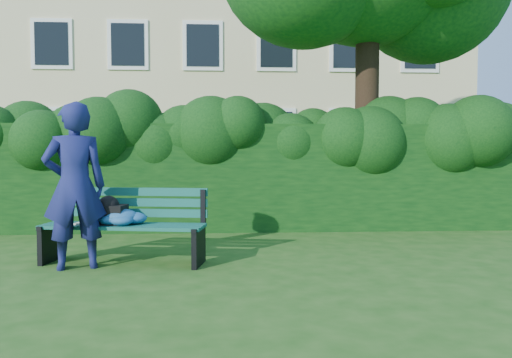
{
  "coord_description": "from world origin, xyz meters",
  "views": [
    {
      "loc": [
        -0.4,
        -6.47,
        1.32
      ],
      "look_at": [
        0.0,
        0.6,
        0.95
      ],
      "focal_mm": 35.0,
      "sensor_mm": 36.0,
      "label": 1
    }
  ],
  "objects": [
    {
      "name": "park_bench",
      "position": [
        -1.68,
        -0.44,
        0.5
      ],
      "size": [
        1.99,
        0.86,
        0.89
      ],
      "rotation": [
        0.0,
        0.0,
        -0.16
      ],
      "color": "#11564A",
      "rests_on": "ground"
    },
    {
      "name": "ground",
      "position": [
        0.0,
        0.0,
        0.0
      ],
      "size": [
        80.0,
        80.0,
        0.0
      ],
      "primitive_type": "plane",
      "color": "#1F4F15",
      "rests_on": "ground"
    },
    {
      "name": "apartment_building",
      "position": [
        -0.0,
        13.99,
        6.0
      ],
      "size": [
        16.0,
        8.08,
        12.0
      ],
      "color": "#CCBD89",
      "rests_on": "ground"
    },
    {
      "name": "hedge",
      "position": [
        0.0,
        2.2,
        0.9
      ],
      "size": [
        10.0,
        1.0,
        1.8
      ],
      "color": "black",
      "rests_on": "ground"
    },
    {
      "name": "man_reading",
      "position": [
        -2.14,
        -0.72,
        0.95
      ],
      "size": [
        0.8,
        0.65,
        1.89
      ],
      "primitive_type": "imported",
      "rotation": [
        0.0,
        0.0,
        3.47
      ],
      "color": "navy",
      "rests_on": "ground"
    }
  ]
}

